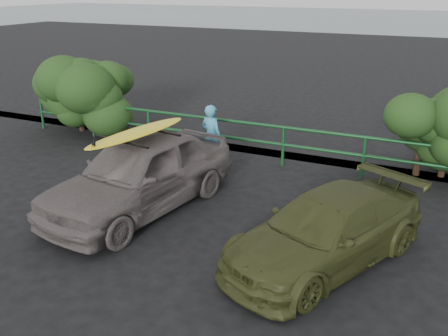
{
  "coord_description": "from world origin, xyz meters",
  "views": [
    {
      "loc": [
        4.73,
        -6.45,
        4.4
      ],
      "look_at": [
        1.05,
        1.38,
        1.16
      ],
      "focal_mm": 40.0,
      "sensor_mm": 36.0,
      "label": 1
    }
  ],
  "objects_px": {
    "olive_vehicle": "(326,230)",
    "surfboard": "(137,132)",
    "guardrail": "(246,141)",
    "sedan": "(140,173)",
    "man": "(211,137)"
  },
  "relations": [
    {
      "from": "guardrail",
      "to": "surfboard",
      "type": "xyz_separation_m",
      "value": [
        -0.79,
        -3.69,
        1.11
      ]
    },
    {
      "from": "olive_vehicle",
      "to": "man",
      "type": "relative_size",
      "value": 2.48
    },
    {
      "from": "olive_vehicle",
      "to": "guardrail",
      "type": "bearing_deg",
      "value": 151.61
    },
    {
      "from": "guardrail",
      "to": "sedan",
      "type": "bearing_deg",
      "value": -102.02
    },
    {
      "from": "man",
      "to": "olive_vehicle",
      "type": "bearing_deg",
      "value": 152.66
    },
    {
      "from": "sedan",
      "to": "olive_vehicle",
      "type": "distance_m",
      "value": 3.97
    },
    {
      "from": "guardrail",
      "to": "olive_vehicle",
      "type": "bearing_deg",
      "value": -52.71
    },
    {
      "from": "sedan",
      "to": "olive_vehicle",
      "type": "height_order",
      "value": "sedan"
    },
    {
      "from": "guardrail",
      "to": "surfboard",
      "type": "height_order",
      "value": "surfboard"
    },
    {
      "from": "olive_vehicle",
      "to": "surfboard",
      "type": "distance_m",
      "value": 4.1
    },
    {
      "from": "guardrail",
      "to": "man",
      "type": "relative_size",
      "value": 8.67
    },
    {
      "from": "olive_vehicle",
      "to": "surfboard",
      "type": "bearing_deg",
      "value": -162.24
    },
    {
      "from": "olive_vehicle",
      "to": "man",
      "type": "bearing_deg",
      "value": 163.32
    },
    {
      "from": "surfboard",
      "to": "man",
      "type": "bearing_deg",
      "value": 94.19
    },
    {
      "from": "sedan",
      "to": "surfboard",
      "type": "distance_m",
      "value": 0.86
    }
  ]
}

